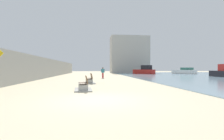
% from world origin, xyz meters
% --- Properties ---
extents(ground_plane, '(120.00, 120.00, 0.00)m').
position_xyz_m(ground_plane, '(0.00, 18.00, 0.00)').
color(ground_plane, beige).
extents(seawall, '(0.80, 64.00, 3.00)m').
position_xyz_m(seawall, '(-7.50, 18.00, 1.50)').
color(seawall, '#9E9E99').
rests_on(seawall, ground).
extents(bench_near, '(1.25, 2.17, 0.98)m').
position_xyz_m(bench_near, '(-0.84, 3.59, 0.23)').
color(bench_near, '#9E9E99').
rests_on(bench_near, ground).
extents(bench_far, '(1.26, 2.18, 0.98)m').
position_xyz_m(bench_far, '(-0.56, 8.87, 0.23)').
color(bench_far, '#9E9E99').
rests_on(bench_far, ground).
extents(person_walking, '(0.53, 0.22, 1.62)m').
position_xyz_m(person_walking, '(1.24, 17.13, 0.94)').
color(person_walking, '#B22D33').
rests_on(person_walking, ground).
extents(boat_far_left, '(4.51, 6.46, 1.62)m').
position_xyz_m(boat_far_left, '(23.27, 33.66, 0.67)').
color(boat_far_left, white).
rests_on(boat_far_left, water_bay).
extents(boat_mid_bay, '(2.19, 5.15, 2.13)m').
position_xyz_m(boat_mid_bay, '(21.31, 18.08, 0.82)').
color(boat_mid_bay, black).
rests_on(boat_mid_bay, water_bay).
extents(boat_far_right, '(4.58, 6.25, 2.21)m').
position_xyz_m(boat_far_right, '(12.84, 34.39, 0.86)').
color(boat_far_right, red).
rests_on(boat_far_right, water_bay).
extents(harbor_building, '(12.00, 6.00, 11.62)m').
position_xyz_m(harbor_building, '(11.44, 46.00, 5.81)').
color(harbor_building, '#ADAAA3').
rests_on(harbor_building, ground).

